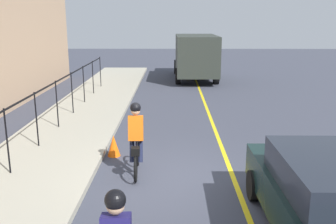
# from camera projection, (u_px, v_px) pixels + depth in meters

# --- Properties ---
(ground_plane) EXTENTS (80.00, 80.00, 0.00)m
(ground_plane) POSITION_uv_depth(u_px,v_px,m) (168.00, 179.00, 9.11)
(ground_plane) COLOR #3A3D4A
(lane_line_centre) EXTENTS (36.00, 0.12, 0.01)m
(lane_line_centre) POSITION_uv_depth(u_px,v_px,m) (234.00, 179.00, 9.09)
(lane_line_centre) COLOR yellow
(lane_line_centre) RESTS_ON ground
(sidewalk) EXTENTS (40.00, 3.20, 0.15)m
(sidewalk) POSITION_uv_depth(u_px,v_px,m) (27.00, 176.00, 9.12)
(sidewalk) COLOR #A09C8A
(sidewalk) RESTS_ON ground
(iron_fence) EXTENTS (21.92, 0.04, 1.60)m
(iron_fence) POSITION_uv_depth(u_px,v_px,m) (22.00, 114.00, 9.79)
(iron_fence) COLOR black
(iron_fence) RESTS_ON sidewalk
(cyclist_lead) EXTENTS (1.71, 0.37, 1.83)m
(cyclist_lead) POSITION_uv_depth(u_px,v_px,m) (136.00, 139.00, 9.18)
(cyclist_lead) COLOR black
(cyclist_lead) RESTS_ON ground
(patrol_sedan) EXTENTS (4.40, 1.93, 1.58)m
(patrol_sedan) POSITION_uv_depth(u_px,v_px,m) (325.00, 197.00, 6.40)
(patrol_sedan) COLOR black
(patrol_sedan) RESTS_ON ground
(box_truck_background) EXTENTS (6.74, 2.60, 2.78)m
(box_truck_background) POSITION_uv_depth(u_px,v_px,m) (195.00, 55.00, 23.70)
(box_truck_background) COLOR #2B302A
(box_truck_background) RESTS_ON ground
(traffic_cone_near) EXTENTS (0.36, 0.36, 0.60)m
(traffic_cone_near) POSITION_uv_depth(u_px,v_px,m) (114.00, 146.00, 10.59)
(traffic_cone_near) COLOR #FD600D
(traffic_cone_near) RESTS_ON ground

